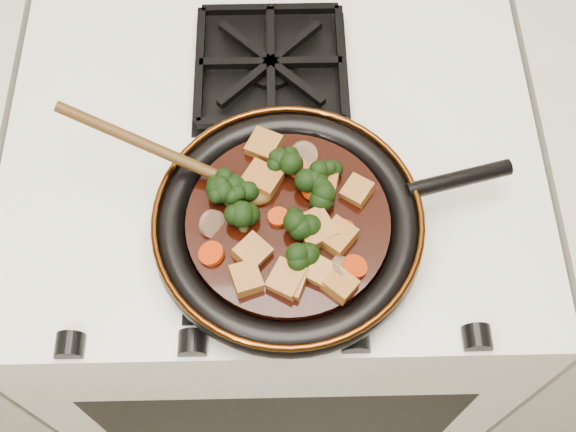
{
  "coord_description": "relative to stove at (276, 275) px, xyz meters",
  "views": [
    {
      "loc": [
        0.01,
        1.14,
        1.76
      ],
      "look_at": [
        0.02,
        1.55,
        0.97
      ],
      "focal_mm": 45.0,
      "sensor_mm": 36.0,
      "label": 1
    }
  ],
  "objects": [
    {
      "name": "broccoli_floret_8",
      "position": [
        -0.04,
        -0.15,
        0.52
      ],
      "size": [
        0.08,
        0.1,
        0.08
      ],
      "primitive_type": null,
      "rotation": [
        -0.22,
        0.25,
        0.74
      ],
      "color": "black",
      "rests_on": "braising_sauce"
    },
    {
      "name": "skillet",
      "position": [
        0.02,
        -0.14,
        0.49
      ],
      "size": [
        0.46,
        0.35,
        0.05
      ],
      "rotation": [
        0.0,
        0.0,
        0.25
      ],
      "color": "black",
      "rests_on": "burner_grate_front"
    },
    {
      "name": "tofu_cube_10",
      "position": [
        -0.02,
        -0.19,
        0.52
      ],
      "size": [
        0.05,
        0.05,
        0.03
      ],
      "primitive_type": "cube",
      "rotation": [
        0.08,
        -0.11,
        2.39
      ],
      "color": "#925A21",
      "rests_on": "braising_sauce"
    },
    {
      "name": "carrot_coin_3",
      "position": [
        0.05,
        -0.1,
        0.51
      ],
      "size": [
        0.03,
        0.03,
        0.02
      ],
      "primitive_type": "cylinder",
      "rotation": [
        -0.24,
        0.27,
        0.0
      ],
      "color": "#A72704",
      "rests_on": "braising_sauce"
    },
    {
      "name": "tofu_cube_2",
      "position": [
        0.08,
        -0.23,
        0.52
      ],
      "size": [
        0.05,
        0.05,
        0.02
      ],
      "primitive_type": "cube",
      "rotation": [
        0.11,
        -0.03,
        2.43
      ],
      "color": "#925A21",
      "rests_on": "braising_sauce"
    },
    {
      "name": "tofu_cube_8",
      "position": [
        -0.01,
        -0.03,
        0.52
      ],
      "size": [
        0.05,
        0.05,
        0.03
      ],
      "primitive_type": "cube",
      "rotation": [
        -0.07,
        0.06,
        2.66
      ],
      "color": "#925A21",
      "rests_on": "braising_sauce"
    },
    {
      "name": "carrot_coin_5",
      "position": [
        -0.07,
        -0.19,
        0.51
      ],
      "size": [
        0.03,
        0.03,
        0.02
      ],
      "primitive_type": "cylinder",
      "rotation": [
        0.0,
        -0.27,
        0.0
      ],
      "color": "#A72704",
      "rests_on": "braising_sauce"
    },
    {
      "name": "broccoli_floret_6",
      "position": [
        0.05,
        -0.11,
        0.52
      ],
      "size": [
        0.08,
        0.08,
        0.06
      ],
      "primitive_type": null,
      "rotation": [
        0.08,
        0.14,
        1.95
      ],
      "color": "black",
      "rests_on": "braising_sauce"
    },
    {
      "name": "mushroom_slice_1",
      "position": [
        0.08,
        -0.21,
        0.52
      ],
      "size": [
        0.04,
        0.04,
        0.03
      ],
      "primitive_type": "cylinder",
      "rotation": [
        0.63,
        0.0,
        2.02
      ],
      "color": "brown",
      "rests_on": "braising_sauce"
    },
    {
      "name": "broccoli_floret_4",
      "position": [
        -0.05,
        -0.11,
        0.52
      ],
      "size": [
        0.07,
        0.08,
        0.07
      ],
      "primitive_type": null,
      "rotation": [
        0.05,
        -0.24,
        1.24
      ],
      "color": "black",
      "rests_on": "braising_sauce"
    },
    {
      "name": "mushroom_slice_0",
      "position": [
        -0.07,
        -0.15,
        0.52
      ],
      "size": [
        0.04,
        0.04,
        0.03
      ],
      "primitive_type": "cylinder",
      "rotation": [
        0.99,
        0.0,
        0.93
      ],
      "color": "brown",
      "rests_on": "braising_sauce"
    },
    {
      "name": "stove",
      "position": [
        0.0,
        0.0,
        0.0
      ],
      "size": [
        0.76,
        0.6,
        0.9
      ],
      "primitive_type": "cube",
      "color": "silver",
      "rests_on": "ground"
    },
    {
      "name": "tofu_cube_11",
      "position": [
        0.05,
        -0.21,
        0.52
      ],
      "size": [
        0.05,
        0.05,
        0.03
      ],
      "primitive_type": "cube",
      "rotation": [
        -0.1,
        -0.1,
        2.65
      ],
      "color": "#925A21",
      "rests_on": "braising_sauce"
    },
    {
      "name": "tofu_cube_5",
      "position": [
        0.11,
        -0.1,
        0.52
      ],
      "size": [
        0.05,
        0.05,
        0.03
      ],
      "primitive_type": "cube",
      "rotation": [
        -0.09,
        -0.12,
        0.96
      ],
      "color": "#925A21",
      "rests_on": "braising_sauce"
    },
    {
      "name": "broccoli_floret_5",
      "position": [
        -0.04,
        -0.1,
        0.52
      ],
      "size": [
        0.09,
        0.09,
        0.07
      ],
      "primitive_type": null,
      "rotation": [
        -0.11,
        -0.23,
        0.99
      ],
      "color": "black",
      "rests_on": "braising_sauce"
    },
    {
      "name": "burner_grate_back",
      "position": [
        0.0,
        0.14,
        0.46
      ],
      "size": [
        0.23,
        0.23,
        0.03
      ],
      "primitive_type": null,
      "color": "black",
      "rests_on": "stove"
    },
    {
      "name": "tofu_cube_9",
      "position": [
        0.02,
        -0.22,
        0.52
      ],
      "size": [
        0.05,
        0.05,
        0.03
      ],
      "primitive_type": "cube",
      "rotation": [
        -0.08,
        -0.08,
        1.07
      ],
      "color": "#925A21",
      "rests_on": "braising_sauce"
    },
    {
      "name": "tofu_cube_4",
      "position": [
        0.02,
        -0.23,
        0.52
      ],
      "size": [
        0.04,
        0.05,
        0.02
      ],
      "primitive_type": "cube",
      "rotation": [
        -0.05,
        -0.11,
        1.2
      ],
      "color": "#925A21",
      "rests_on": "braising_sauce"
    },
    {
      "name": "wooden_spoon",
      "position": [
        -0.1,
        -0.07,
        0.53
      ],
      "size": [
        0.16,
        0.08,
        0.26
      ],
      "rotation": [
        0.0,
        0.0,
        2.78
      ],
      "color": "#42290E",
      "rests_on": "braising_sauce"
    },
    {
      "name": "broccoli_floret_2",
      "position": [
        -0.06,
        -0.1,
        0.52
      ],
      "size": [
        0.09,
        0.09,
        0.07
      ],
      "primitive_type": null,
      "rotation": [
        -0.24,
        -0.01,
        2.48
      ],
      "color": "black",
      "rests_on": "braising_sauce"
    },
    {
      "name": "broccoli_floret_1",
      "position": [
        0.07,
        -0.09,
        0.52
      ],
      "size": [
        0.07,
        0.08,
        0.07
      ],
      "primitive_type": null,
      "rotation": [
        0.18,
        0.08,
        2.77
      ],
      "color": "black",
      "rests_on": "braising_sauce"
    },
    {
      "name": "carrot_coin_0",
      "position": [
        0.03,
        -0.07,
        0.51
      ],
      "size": [
        0.03,
        0.03,
        0.02
      ],
      "primitive_type": "cylinder",
      "rotation": [
        0.33,
        -0.08,
        0.0
      ],
      "color": "#A72704",
      "rests_on": "braising_sauce"
    },
    {
      "name": "mushroom_slice_2",
      "position": [
        0.04,
        -0.05,
        0.52
      ],
      "size": [
        0.04,
        0.04,
        0.03
      ],
      "primitive_type": "cylinder",
      "rotation": [
        0.7,
        0.0,
        0.26
      ],
      "color": "brown",
      "rests_on": "braising_sauce"
    },
    {
      "name": "burner_grate_front",
      "position": [
        0.0,
        -0.14,
        0.46
      ],
      "size": [
        0.23,
        0.23,
        0.03
      ],
      "primitive_type": null,
      "color": "black",
      "rests_on": "stove"
    },
    {
      "name": "broccoli_floret_3",
      "position": [
        0.02,
        -0.06,
        0.52
      ],
      "size": [
        0.09,
        0.08,
        0.07
      ],
      "primitive_type": null,
      "rotation": [
        0.05,
        -0.19,
        2.62
      ],
      "color": "black",
      "rests_on": "braising_sauce"
    },
    {
      "name": "carrot_coin_1",
      "position": [
        0.09,
        -0.16,
        0.51
      ],
      "size": [
        0.03,
        0.03,
        0.02
      ],
      "primitive_type": "cylinder",
      "rotation": [
        -0.28,
        0.14,
        0.0
      ],
      "color": "#A72704",
      "rests_on": "braising_sauce"
    },
    {
      "name": "tofu_cube_1",
      "position": [
        0.06,
        -0.09,
        0.52
      ],
      "size": [
        0.05,
        0.05,
        0.02
      ],
      "primitive_type": "cube",
      "rotation": [
        -0.06,
        0.05,
        1.36
      ],
      "color": "#925A21",
      "rests_on": "braising_sauce"
    },
    {
      "name": "tofu_cube_0",
      "position": [
        0.05,
        -0.16,
        0.52
      ],
      "size": [
        0.06,
        0.06,
        0.03
      ],
      "primitive_type": "cube",
      "rotation": [
        -0.01,
        -0.08,
        0.45
      ],
      "color": "#925A21",
      "rests_on": "braising_sauce"
    },
    {
      "name": "braising_sauce",
      "position": [
        0.02,
        -0.14,
        0.5
      ],
      "size": [
        0.26,
        0.26,
        0.02
      ],
      "primitive_type": "cylinder",
      "color": "black",
      "rests_on": "skillet"
    },
    {
      "name": "broccoli_floret_7",
      "position": [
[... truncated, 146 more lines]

